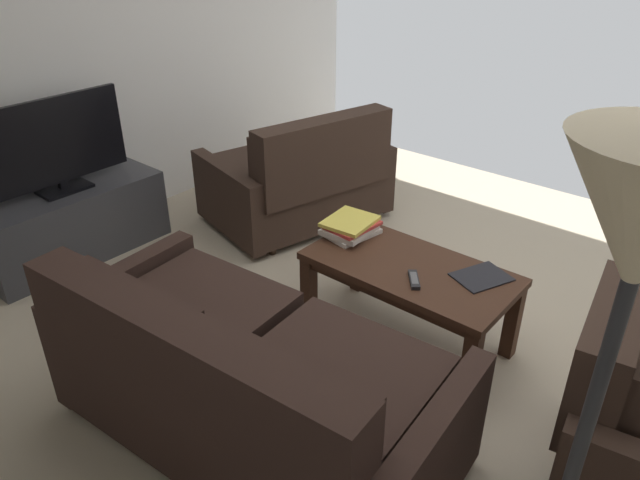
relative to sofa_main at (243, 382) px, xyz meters
name	(u,v)px	position (x,y,z in m)	size (l,w,h in m)	color
ground_plane	(407,344)	(-0.16, -1.06, -0.37)	(5.21, 5.10, 0.01)	#B7A88E
wall_right	(100,40)	(2.44, -1.06, 0.94)	(0.12, 5.10, 2.61)	white
sofa_main	(243,382)	(0.00, 0.00, 0.00)	(1.81, 1.01, 0.86)	black
loveseat_near	(301,178)	(1.26, -1.79, -0.01)	(1.14, 1.42, 0.88)	black
coffee_table	(409,277)	(-0.12, -1.09, 0.03)	(1.09, 0.56, 0.48)	#3D2316
floor_lamp	(618,322)	(-1.33, 0.35, 1.15)	(0.28, 0.28, 1.83)	#262628
tv_stand	(72,223)	(2.12, -0.42, -0.13)	(0.47, 1.22, 0.49)	#38383D
flat_tv	(55,144)	(2.11, -0.42, 0.43)	(0.20, 0.94, 0.61)	black
book_stack	(350,227)	(0.32, -1.15, 0.16)	(0.28, 0.33, 0.10)	silver
tv_remote	(414,280)	(-0.22, -0.97, 0.12)	(0.13, 0.15, 0.02)	black
loose_magazine	(481,277)	(-0.46, -1.22, 0.11)	(0.20, 0.27, 0.01)	black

